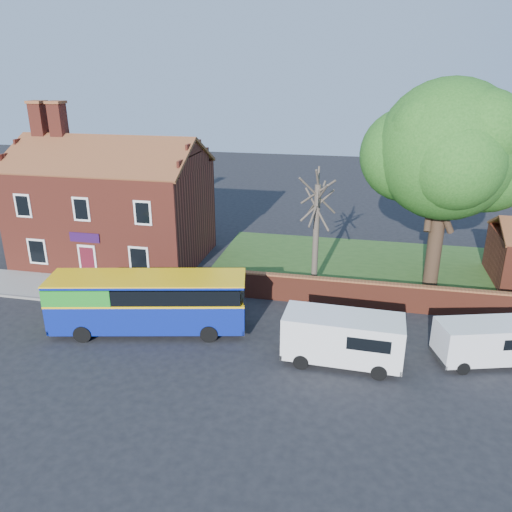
% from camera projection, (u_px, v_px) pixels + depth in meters
% --- Properties ---
extents(ground, '(120.00, 120.00, 0.00)m').
position_uv_depth(ground, '(143.00, 352.00, 23.60)').
color(ground, black).
rests_on(ground, ground).
extents(pavement, '(18.00, 3.50, 0.12)m').
position_uv_depth(pavement, '(75.00, 289.00, 30.23)').
color(pavement, gray).
rests_on(pavement, ground).
extents(kerb, '(18.00, 0.15, 0.14)m').
position_uv_depth(kerb, '(59.00, 301.00, 28.62)').
color(kerb, slate).
rests_on(kerb, ground).
extents(grass_strip, '(26.00, 12.00, 0.04)m').
position_uv_depth(grass_strip, '(409.00, 272.00, 32.94)').
color(grass_strip, '#426B28').
rests_on(grass_strip, ground).
extents(shop_building, '(12.30, 8.13, 10.50)m').
position_uv_depth(shop_building, '(114.00, 211.00, 34.32)').
color(shop_building, maroon).
rests_on(shop_building, ground).
extents(boundary_wall, '(22.00, 0.38, 1.60)m').
position_uv_depth(boundary_wall, '(418.00, 299.00, 27.17)').
color(boundary_wall, maroon).
rests_on(boundary_wall, ground).
extents(bus, '(10.00, 4.48, 2.96)m').
position_uv_depth(bus, '(142.00, 301.00, 24.97)').
color(bus, navy).
rests_on(bus, ground).
extents(van_near, '(5.36, 2.35, 2.32)m').
position_uv_depth(van_near, '(343.00, 337.00, 22.34)').
color(van_near, white).
rests_on(van_near, ground).
extents(van_far, '(4.84, 3.02, 1.98)m').
position_uv_depth(van_far, '(488.00, 341.00, 22.39)').
color(van_far, white).
rests_on(van_far, ground).
extents(large_tree, '(10.05, 7.95, 12.26)m').
position_uv_depth(large_tree, '(448.00, 154.00, 28.39)').
color(large_tree, black).
rests_on(large_tree, ground).
extents(bare_tree, '(2.59, 3.09, 6.91)m').
position_uv_depth(bare_tree, '(316.00, 231.00, 29.69)').
color(bare_tree, '#4C4238').
rests_on(bare_tree, ground).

